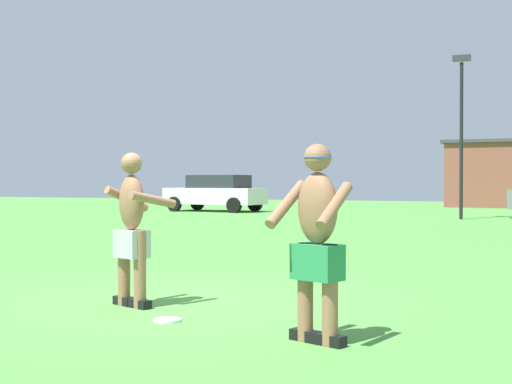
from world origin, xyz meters
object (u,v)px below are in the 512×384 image
(player_with_cap, at_px, (317,234))
(lamp_post, at_px, (461,119))
(player_in_gray, at_px, (132,227))
(car_white_mid_lot, at_px, (216,192))
(frisbee, at_px, (167,320))

(player_with_cap, bearing_deg, lamp_post, 92.64)
(player_in_gray, height_order, lamp_post, lamp_post)
(player_in_gray, bearing_deg, car_white_mid_lot, 113.28)
(player_in_gray, relative_size, frisbee, 6.24)
(player_with_cap, height_order, player_in_gray, player_with_cap)
(player_with_cap, height_order, lamp_post, lamp_post)
(frisbee, height_order, lamp_post, lamp_post)
(player_with_cap, xyz_separation_m, lamp_post, (-0.91, 19.65, 2.58))
(frisbee, xyz_separation_m, car_white_mid_lot, (-9.93, 21.94, 0.81))
(player_in_gray, xyz_separation_m, car_white_mid_lot, (-9.20, 21.38, -0.01))
(player_with_cap, distance_m, player_in_gray, 2.44)
(player_with_cap, relative_size, car_white_mid_lot, 0.36)
(player_with_cap, xyz_separation_m, player_in_gray, (-2.28, 0.88, -0.05))
(frisbee, height_order, car_white_mid_lot, car_white_mid_lot)
(player_with_cap, bearing_deg, frisbee, 168.45)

